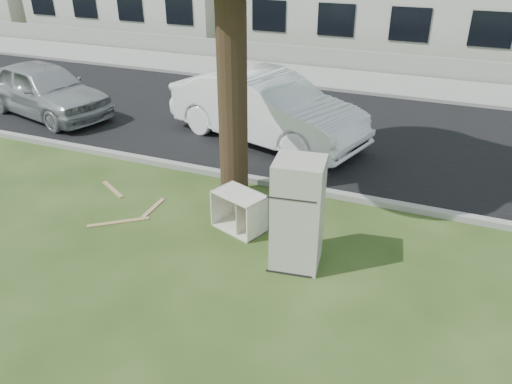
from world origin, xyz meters
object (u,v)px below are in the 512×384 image
at_px(cabinet, 239,211).
at_px(car_left, 45,89).
at_px(fridge, 298,214).
at_px(car_center, 266,108).

height_order(cabinet, car_left, car_left).
height_order(fridge, car_left, fridge).
xyz_separation_m(cabinet, car_center, (-1.08, 4.08, 0.48)).
height_order(fridge, car_center, fridge).
xyz_separation_m(fridge, cabinet, (-1.23, 0.61, -0.54)).
distance_m(cabinet, car_center, 4.25).
relative_size(fridge, cabinet, 2.00).
distance_m(fridge, cabinet, 1.48).
bearing_deg(fridge, car_center, 108.38).
bearing_deg(cabinet, car_center, 125.21).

